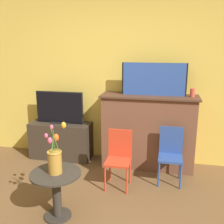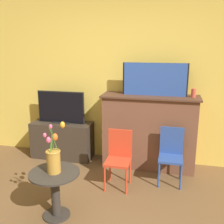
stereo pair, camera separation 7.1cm
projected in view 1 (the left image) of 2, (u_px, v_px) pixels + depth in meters
name	position (u px, v px, depth m)	size (l,w,h in m)	color
wall_back	(119.00, 76.00, 4.06)	(8.00, 0.06, 2.70)	#EAC651
fireplace_mantel	(148.00, 131.00, 3.93)	(1.41, 0.46, 1.11)	brown
painting	(154.00, 79.00, 3.73)	(0.92, 0.03, 0.46)	black
mantel_candle	(192.00, 93.00, 3.66)	(0.07, 0.07, 0.12)	#CC4C3D
tv_stand	(61.00, 140.00, 4.28)	(0.98, 0.38, 0.59)	#382D23
tv_monitor	(60.00, 108.00, 4.15)	(0.78, 0.12, 0.51)	black
chair_red	(119.00, 155.00, 3.40)	(0.31, 0.31, 0.75)	red
chair_blue	(171.00, 152.00, 3.51)	(0.31, 0.31, 0.75)	#2D4C99
side_table	(56.00, 188.00, 2.77)	(0.53, 0.53, 0.52)	#332D28
vase_tulips	(55.00, 158.00, 2.69)	(0.17, 0.22, 0.52)	#B78433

